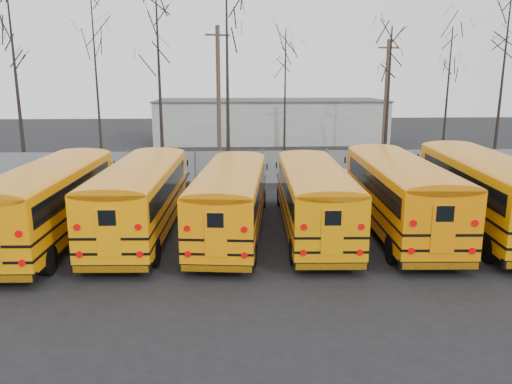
{
  "coord_description": "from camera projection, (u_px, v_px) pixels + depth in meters",
  "views": [
    {
      "loc": [
        -1.74,
        -17.81,
        6.42
      ],
      "look_at": [
        -0.76,
        2.79,
        1.6
      ],
      "focal_mm": 35.0,
      "sensor_mm": 36.0,
      "label": 1
    }
  ],
  "objects": [
    {
      "name": "ground",
      "position": [
        280.0,
        250.0,
        18.86
      ],
      "size": [
        120.0,
        120.0,
        0.0
      ],
      "primitive_type": "plane",
      "color": "black",
      "rests_on": "ground"
    },
    {
      "name": "fence",
      "position": [
        261.0,
        167.0,
        30.31
      ],
      "size": [
        40.0,
        0.04,
        2.0
      ],
      "primitive_type": "cube",
      "color": "gray",
      "rests_on": "ground"
    },
    {
      "name": "distant_building",
      "position": [
        270.0,
        121.0,
        49.62
      ],
      "size": [
        22.0,
        8.0,
        4.0
      ],
      "primitive_type": "cube",
      "color": "#B8B9B3",
      "rests_on": "ground"
    },
    {
      "name": "bus_a",
      "position": [
        50.0,
        196.0,
        19.53
      ],
      "size": [
        2.87,
        11.29,
        3.14
      ],
      "rotation": [
        0.0,
        0.0,
        -0.03
      ],
      "color": "black",
      "rests_on": "ground"
    },
    {
      "name": "bus_b",
      "position": [
        141.0,
        192.0,
        20.23
      ],
      "size": [
        2.9,
        11.1,
        3.08
      ],
      "rotation": [
        0.0,
        0.0,
        -0.03
      ],
      "color": "black",
      "rests_on": "ground"
    },
    {
      "name": "bus_c",
      "position": [
        231.0,
        195.0,
        20.11
      ],
      "size": [
        3.48,
        10.66,
        2.93
      ],
      "rotation": [
        0.0,
        0.0,
        -0.1
      ],
      "color": "black",
      "rests_on": "ground"
    },
    {
      "name": "bus_d",
      "position": [
        314.0,
        193.0,
        20.32
      ],
      "size": [
        2.79,
        10.67,
        2.96
      ],
      "rotation": [
        0.0,
        0.0,
        -0.03
      ],
      "color": "black",
      "rests_on": "ground"
    },
    {
      "name": "bus_e",
      "position": [
        398.0,
        189.0,
        20.6
      ],
      "size": [
        3.07,
        11.46,
        3.18
      ],
      "rotation": [
        0.0,
        0.0,
        -0.04
      ],
      "color": "black",
      "rests_on": "ground"
    },
    {
      "name": "bus_f",
      "position": [
        484.0,
        186.0,
        20.75
      ],
      "size": [
        3.67,
        11.99,
        3.31
      ],
      "rotation": [
        0.0,
        0.0,
        -0.08
      ],
      "color": "black",
      "rests_on": "ground"
    },
    {
      "name": "utility_pole_left",
      "position": [
        219.0,
        95.0,
        35.96
      ],
      "size": [
        1.72,
        0.63,
        9.87
      ],
      "rotation": [
        0.0,
        0.0,
        0.29
      ],
      "color": "#4B382A",
      "rests_on": "ground"
    },
    {
      "name": "utility_pole_right",
      "position": [
        386.0,
        100.0,
        37.53
      ],
      "size": [
        1.6,
        0.38,
        9.03
      ],
      "rotation": [
        0.0,
        0.0,
        0.16
      ],
      "color": "#4E3D2C",
      "rests_on": "ground"
    },
    {
      "name": "tree_1",
      "position": [
        17.0,
        89.0,
        30.95
      ],
      "size": [
        0.26,
        0.26,
        11.2
      ],
      "primitive_type": "cone",
      "color": "black",
      "rests_on": "ground"
    },
    {
      "name": "tree_2",
      "position": [
        96.0,
        79.0,
        33.44
      ],
      "size": [
        0.26,
        0.26,
        12.38
      ],
      "primitive_type": "cone",
      "color": "black",
      "rests_on": "ground"
    },
    {
      "name": "tree_3",
      "position": [
        160.0,
        86.0,
        32.59
      ],
      "size": [
        0.26,
        0.26,
        11.54
      ],
      "primitive_type": "cone",
      "color": "black",
      "rests_on": "ground"
    },
    {
      "name": "tree_4",
      "position": [
        227.0,
        82.0,
        31.47
      ],
      "size": [
        0.26,
        0.26,
        12.0
      ],
      "primitive_type": "cone",
      "color": "black",
      "rests_on": "ground"
    },
    {
      "name": "tree_5",
      "position": [
        285.0,
        102.0,
        33.44
      ],
      "size": [
        0.26,
        0.26,
        9.43
      ],
      "primitive_type": "cone",
      "color": "black",
      "rests_on": "ground"
    },
    {
      "name": "tree_6",
      "position": [
        388.0,
        100.0,
        33.79
      ],
      "size": [
        0.26,
        0.26,
        9.59
      ],
      "primitive_type": "cone",
      "color": "black",
      "rests_on": "ground"
    },
    {
      "name": "tree_7",
      "position": [
        447.0,
        99.0,
        34.42
      ],
      "size": [
        0.26,
        0.26,
        9.64
      ],
      "primitive_type": "cone",
      "color": "black",
      "rests_on": "ground"
    },
    {
      "name": "tree_8",
      "position": [
        502.0,
        84.0,
        35.37
      ],
      "size": [
        0.26,
        0.26,
        11.62
      ],
      "primitive_type": "cone",
      "color": "black",
      "rests_on": "ground"
    }
  ]
}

